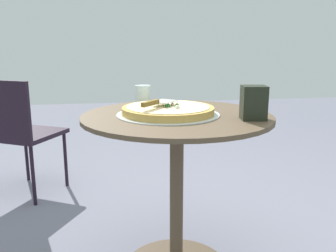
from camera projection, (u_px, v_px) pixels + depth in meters
patio_table at (177, 164)px, 1.58m from camera, size 0.81×0.81×0.74m
pizza_on_tray at (168, 111)px, 1.52m from camera, size 0.43×0.43×0.05m
pizza_server at (157, 102)px, 1.48m from camera, size 0.17×0.19×0.02m
drinking_cup at (143, 95)px, 1.79m from camera, size 0.08×0.08×0.09m
napkin_dispenser at (254, 103)px, 1.42m from camera, size 0.11×0.10×0.13m
patio_chair_near at (18, 129)px, 2.42m from camera, size 0.56×0.56×0.81m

